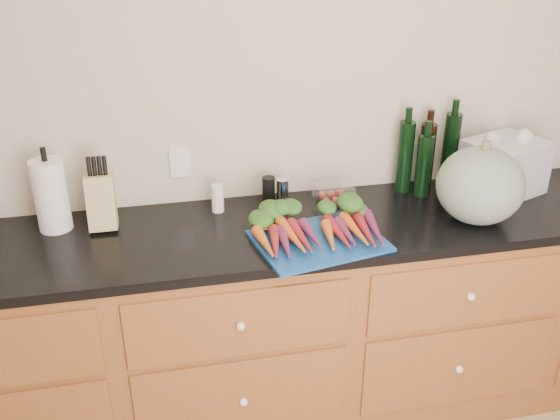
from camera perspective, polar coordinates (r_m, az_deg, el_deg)
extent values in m
cube|color=beige|center=(2.67, 3.59, 9.14)|extent=(4.10, 0.05, 2.60)
cube|color=brown|center=(2.78, 4.87, -9.92)|extent=(3.60, 0.60, 0.90)
cube|color=brown|center=(2.30, -3.67, -10.33)|extent=(0.82, 0.01, 0.28)
sphere|color=white|center=(2.28, -3.61, -10.57)|extent=(0.03, 0.03, 0.03)
cube|color=brown|center=(2.53, -3.42, -16.88)|extent=(0.82, 0.01, 0.38)
sphere|color=white|center=(2.52, -3.36, -17.12)|extent=(0.03, 0.03, 0.03)
cube|color=brown|center=(2.55, 16.91, -7.40)|extent=(0.82, 0.01, 0.28)
sphere|color=white|center=(2.54, 17.07, -7.59)|extent=(0.03, 0.03, 0.03)
cube|color=brown|center=(2.76, 15.91, -13.63)|extent=(0.82, 0.01, 0.38)
sphere|color=white|center=(2.75, 16.06, -13.83)|extent=(0.03, 0.03, 0.03)
cube|color=black|center=(2.53, 5.28, -1.31)|extent=(3.64, 0.62, 0.04)
cube|color=navy|center=(2.35, 3.58, -2.81)|extent=(0.52, 0.43, 0.01)
cone|color=orange|center=(2.27, -1.35, -2.98)|extent=(0.05, 0.22, 0.05)
cone|color=maroon|center=(2.28, -0.48, -2.89)|extent=(0.05, 0.22, 0.05)
cone|color=#6E224D|center=(2.29, 0.39, -2.80)|extent=(0.05, 0.22, 0.05)
cone|color=orange|center=(2.29, 1.25, -2.71)|extent=(0.05, 0.22, 0.05)
cone|color=maroon|center=(2.30, 2.10, -2.62)|extent=(0.05, 0.22, 0.05)
cone|color=#6E224D|center=(2.31, 2.95, -2.53)|extent=(0.05, 0.22, 0.05)
ellipsoid|color=#224818|center=(2.43, -0.04, -0.69)|extent=(0.22, 0.13, 0.07)
cone|color=orange|center=(2.33, 4.52, -2.36)|extent=(0.05, 0.22, 0.05)
cone|color=maroon|center=(2.33, 5.35, -2.27)|extent=(0.05, 0.22, 0.05)
cone|color=#6E224D|center=(2.34, 6.18, -2.18)|extent=(0.05, 0.22, 0.05)
cone|color=orange|center=(2.35, 6.99, -2.09)|extent=(0.05, 0.22, 0.05)
cone|color=maroon|center=(2.37, 7.80, -2.00)|extent=(0.05, 0.22, 0.05)
cone|color=#6E224D|center=(2.38, 8.61, -1.92)|extent=(0.05, 0.22, 0.05)
ellipsoid|color=#224818|center=(2.48, 5.43, -0.15)|extent=(0.22, 0.13, 0.07)
ellipsoid|color=slate|center=(2.56, 17.83, 2.15)|extent=(0.34, 0.34, 0.31)
cylinder|color=white|center=(2.54, -20.21, 1.26)|extent=(0.13, 0.13, 0.28)
cube|color=tan|center=(2.51, -16.02, 0.72)|extent=(0.11, 0.11, 0.21)
cylinder|color=white|center=(2.57, -5.72, 1.07)|extent=(0.05, 0.05, 0.12)
cylinder|color=black|center=(2.59, -1.05, 1.66)|extent=(0.05, 0.05, 0.13)
cylinder|color=white|center=(2.61, 0.23, 1.63)|extent=(0.05, 0.05, 0.12)
cube|color=white|center=(2.66, 4.93, 1.51)|extent=(0.16, 0.12, 0.07)
cylinder|color=black|center=(2.76, 11.34, 4.79)|extent=(0.07, 0.07, 0.32)
cylinder|color=black|center=(2.81, 13.22, 4.80)|extent=(0.07, 0.07, 0.29)
cylinder|color=black|center=(2.84, 15.28, 5.24)|extent=(0.07, 0.07, 0.34)
cylinder|color=black|center=(2.74, 13.02, 3.98)|extent=(0.07, 0.07, 0.27)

